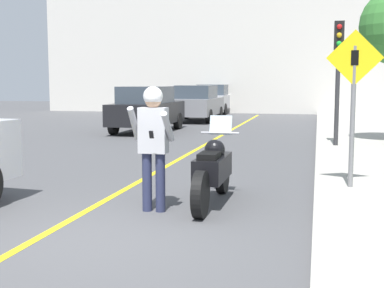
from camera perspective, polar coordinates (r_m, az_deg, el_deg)
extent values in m
plane|color=#4C4C4F|center=(6.50, -11.34, -10.13)|extent=(80.00, 80.00, 0.00)
cube|color=yellow|center=(12.23, -2.18, -2.06)|extent=(0.12, 36.00, 0.01)
cube|color=beige|center=(31.84, 8.66, 10.76)|extent=(28.00, 1.20, 8.31)
cylinder|color=black|center=(7.33, 0.91, -5.41)|extent=(0.14, 0.66, 0.66)
cylinder|color=black|center=(8.99, 3.27, -3.15)|extent=(0.14, 0.66, 0.66)
cube|color=black|center=(8.12, 2.22, -2.57)|extent=(0.40, 1.19, 0.36)
sphere|color=black|center=(8.24, 2.44, -0.61)|extent=(0.32, 0.32, 0.32)
cube|color=black|center=(7.82, 1.85, -1.29)|extent=(0.28, 0.48, 0.10)
cylinder|color=silver|center=(8.63, 2.99, 1.20)|extent=(0.62, 0.03, 0.03)
cube|color=silver|center=(8.70, 3.08, 2.03)|extent=(0.36, 0.12, 0.31)
cylinder|color=#282D4C|center=(7.74, -4.81, -4.06)|extent=(0.14, 0.14, 0.85)
cylinder|color=#282D4C|center=(7.69, -3.39, -4.13)|extent=(0.14, 0.14, 0.85)
cube|color=#B7B7BC|center=(7.61, -4.15, 1.47)|extent=(0.40, 0.22, 0.65)
cylinder|color=#B7B7BC|center=(7.59, -6.19, 2.17)|extent=(0.09, 0.39, 0.50)
cylinder|color=#B7B7BC|center=(7.42, -2.59, 1.85)|extent=(0.09, 0.45, 0.45)
sphere|color=tan|center=(7.58, -4.18, 4.71)|extent=(0.23, 0.23, 0.23)
sphere|color=white|center=(7.58, -4.18, 5.11)|extent=(0.28, 0.28, 0.28)
cube|color=black|center=(7.33, -4.36, 1.01)|extent=(0.06, 0.05, 0.11)
cylinder|color=slate|center=(9.15, 16.76, 2.74)|extent=(0.08, 0.08, 2.31)
cube|color=yellow|center=(9.12, 16.97, 8.79)|extent=(0.91, 0.02, 0.91)
cube|color=black|center=(9.11, 16.98, 8.79)|extent=(0.12, 0.01, 0.24)
cylinder|color=#2D2D30|center=(15.09, 15.26, 6.20)|extent=(0.12, 0.12, 3.34)
cube|color=black|center=(15.12, 15.42, 11.10)|extent=(0.26, 0.22, 0.76)
sphere|color=red|center=(15.02, 15.46, 11.97)|extent=(0.14, 0.14, 0.14)
sphere|color=gold|center=(15.00, 15.44, 11.13)|extent=(0.14, 0.14, 0.14)
sphere|color=green|center=(14.98, 15.41, 10.29)|extent=(0.14, 0.14, 0.14)
cylinder|color=black|center=(21.43, -5.80, 2.53)|extent=(0.22, 0.64, 0.64)
cylinder|color=black|center=(20.95, -1.52, 2.47)|extent=(0.22, 0.64, 0.64)
cylinder|color=black|center=(19.00, -8.37, 1.96)|extent=(0.22, 0.64, 0.64)
cylinder|color=black|center=(18.45, -3.58, 1.89)|extent=(0.22, 0.64, 0.64)
cube|color=black|center=(19.91, -4.78, 3.32)|extent=(1.80, 4.20, 0.76)
cube|color=#38424C|center=(19.72, -4.96, 5.27)|extent=(1.58, 2.18, 0.60)
cylinder|color=black|center=(26.56, -0.57, 3.37)|extent=(0.22, 0.64, 0.64)
cylinder|color=black|center=(26.22, 2.95, 3.32)|extent=(0.22, 0.64, 0.64)
cylinder|color=black|center=(24.05, -2.06, 3.02)|extent=(0.22, 0.64, 0.64)
cylinder|color=black|center=(23.67, 1.82, 2.96)|extent=(0.22, 0.64, 0.64)
cube|color=gray|center=(25.09, 0.56, 4.04)|extent=(1.80, 4.20, 0.76)
cube|color=#38424C|center=(24.90, 0.47, 5.59)|extent=(1.58, 2.18, 0.60)
cylinder|color=black|center=(32.81, 1.37, 4.00)|extent=(0.22, 0.64, 0.64)
cylinder|color=black|center=(32.51, 4.23, 3.96)|extent=(0.22, 0.64, 0.64)
cylinder|color=black|center=(30.27, 0.35, 3.78)|extent=(0.22, 0.64, 0.64)
cylinder|color=black|center=(29.94, 3.45, 3.74)|extent=(0.22, 0.64, 0.64)
cube|color=silver|center=(31.36, 2.37, 4.57)|extent=(1.80, 4.20, 0.76)
cube|color=#38424C|center=(31.17, 2.31, 5.81)|extent=(1.58, 2.18, 0.60)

